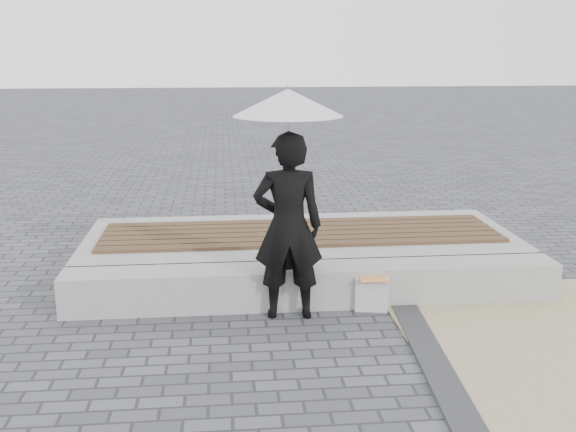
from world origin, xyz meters
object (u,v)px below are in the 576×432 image
object	(u,v)px
woman	(288,226)
canvas_tote	(372,294)
parasol	(288,102)
seating_ledge	(314,285)
handbag	(290,255)

from	to	relation	value
woman	canvas_tote	size ratio (longest dim) A/B	5.26
parasol	canvas_tote	size ratio (longest dim) A/B	3.74
woman	parasol	world-z (taller)	parasol
woman	canvas_tote	xyz separation A→B (m)	(0.84, 0.07, -0.73)
seating_ledge	woman	distance (m)	0.82
handbag	woman	bearing A→B (deg)	-99.91
seating_ledge	parasol	distance (m)	1.90
handbag	canvas_tote	bearing A→B (deg)	-14.45
seating_ledge	woman	xyz separation A→B (m)	(-0.30, -0.30, 0.70)
seating_ledge	parasol	bearing A→B (deg)	-134.40
handbag	parasol	bearing A→B (deg)	-99.91
handbag	seating_ledge	bearing A→B (deg)	7.14
parasol	handbag	distance (m)	1.54
woman	parasol	distance (m)	1.15
seating_ledge	canvas_tote	size ratio (longest dim) A/B	14.62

